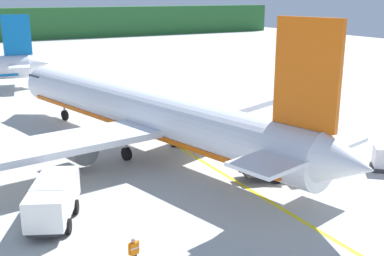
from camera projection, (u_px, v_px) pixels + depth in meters
airliner_foreground at (144, 113)px, 40.42m from camera, size 34.33×41.19×11.90m
service_truck_baggage at (53, 199)px, 28.16m from camera, size 4.41×6.13×2.44m
service_truck_catering at (296, 161)px, 35.30m from camera, size 6.74×3.81×2.64m
crew_marshaller at (134, 251)px, 23.23m from camera, size 0.62×0.30×1.72m
apron_guide_line at (200, 160)px, 38.97m from camera, size 0.30×60.00×0.01m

